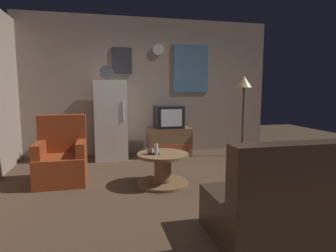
% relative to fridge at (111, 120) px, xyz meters
% --- Properties ---
extents(ground_plane, '(12.00, 12.00, 0.00)m').
position_rel_fridge_xyz_m(ground_plane, '(0.82, -2.03, -0.75)').
color(ground_plane, '#4C3828').
extents(wall_with_art, '(5.20, 0.12, 2.78)m').
position_rel_fridge_xyz_m(wall_with_art, '(0.83, 0.42, 0.64)').
color(wall_with_art, gray).
rests_on(wall_with_art, ground_plane).
extents(fridge, '(0.60, 0.62, 1.77)m').
position_rel_fridge_xyz_m(fridge, '(0.00, 0.00, 0.00)').
color(fridge, silver).
rests_on(fridge, ground_plane).
extents(tv_stand, '(0.84, 0.53, 0.57)m').
position_rel_fridge_xyz_m(tv_stand, '(1.15, -0.02, -0.47)').
color(tv_stand, brown).
rests_on(tv_stand, ground_plane).
extents(crt_tv, '(0.54, 0.51, 0.44)m').
position_rel_fridge_xyz_m(crt_tv, '(1.14, -0.02, 0.04)').
color(crt_tv, black).
rests_on(crt_tv, tv_stand).
extents(standing_lamp, '(0.32, 0.32, 1.59)m').
position_rel_fridge_xyz_m(standing_lamp, '(2.58, -0.38, 0.60)').
color(standing_lamp, '#332D28').
rests_on(standing_lamp, ground_plane).
extents(coffee_table, '(0.72, 0.72, 0.45)m').
position_rel_fridge_xyz_m(coffee_table, '(0.65, -1.74, -0.53)').
color(coffee_table, brown).
rests_on(coffee_table, ground_plane).
extents(wine_glass, '(0.05, 0.05, 0.15)m').
position_rel_fridge_xyz_m(wine_glass, '(0.55, -1.80, -0.23)').
color(wine_glass, silver).
rests_on(wine_glass, coffee_table).
extents(mug_ceramic_white, '(0.08, 0.08, 0.09)m').
position_rel_fridge_xyz_m(mug_ceramic_white, '(0.47, -1.73, -0.26)').
color(mug_ceramic_white, silver).
rests_on(mug_ceramic_white, coffee_table).
extents(mug_ceramic_tan, '(0.08, 0.08, 0.09)m').
position_rel_fridge_xyz_m(mug_ceramic_tan, '(0.46, -1.74, -0.26)').
color(mug_ceramic_tan, tan).
rests_on(mug_ceramic_tan, coffee_table).
extents(remote_control, '(0.15, 0.05, 0.02)m').
position_rel_fridge_xyz_m(remote_control, '(0.51, -1.79, -0.30)').
color(remote_control, black).
rests_on(remote_control, coffee_table).
extents(armchair, '(0.68, 0.68, 0.96)m').
position_rel_fridge_xyz_m(armchair, '(-0.75, -1.28, -0.42)').
color(armchair, maroon).
rests_on(armchair, ground_plane).
extents(couch, '(1.70, 0.80, 0.92)m').
position_rel_fridge_xyz_m(couch, '(1.61, -3.42, -0.44)').
color(couch, '#38281E').
rests_on(couch, ground_plane).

